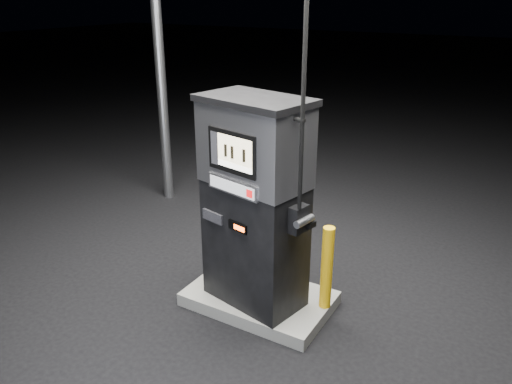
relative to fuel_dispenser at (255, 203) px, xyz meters
The scene contains 5 objects.
ground 1.32m from the fuel_dispenser, 92.42° to the left, with size 80.00×80.00×0.00m, color black.
pump_island 1.24m from the fuel_dispenser, 92.42° to the left, with size 1.60×1.00×0.15m, color slate.
fuel_dispenser is the anchor object (origin of this frame).
bollard_left 0.98m from the fuel_dispenser, behind, with size 0.11×0.11×0.79m, color yellow.
bollard_right 1.04m from the fuel_dispenser, 18.99° to the left, with size 0.13×0.13×0.95m, color yellow.
Camera 1 is at (2.43, -4.20, 3.36)m, focal length 35.00 mm.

